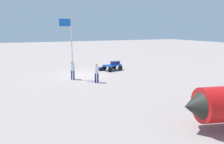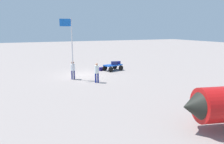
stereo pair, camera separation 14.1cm
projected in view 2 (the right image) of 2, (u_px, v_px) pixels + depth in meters
name	position (u px, v px, depth m)	size (l,w,h in m)	color
ground_plane	(84.00, 75.00, 21.75)	(120.00, 120.00, 0.00)	gray
luggage_cart	(113.00, 66.00, 23.83)	(2.22, 1.64, 0.67)	#1345AC
suitcase_dark	(118.00, 63.00, 24.26)	(0.57, 0.44, 0.31)	navy
suitcase_maroon	(114.00, 63.00, 23.69)	(0.69, 0.45, 0.38)	navy
suitcase_navy	(101.00, 69.00, 23.89)	(0.65, 0.52, 0.36)	navy
worker_lead	(97.00, 71.00, 18.33)	(0.46, 0.46, 1.70)	navy
worker_trailing	(73.00, 69.00, 19.55)	(0.47, 0.47, 1.67)	navy
flagpole	(71.00, 43.00, 18.83)	(1.05, 0.14, 5.48)	silver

